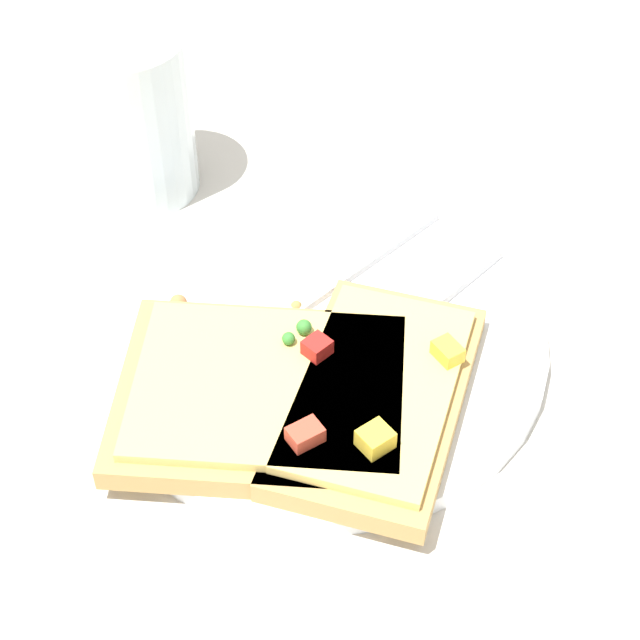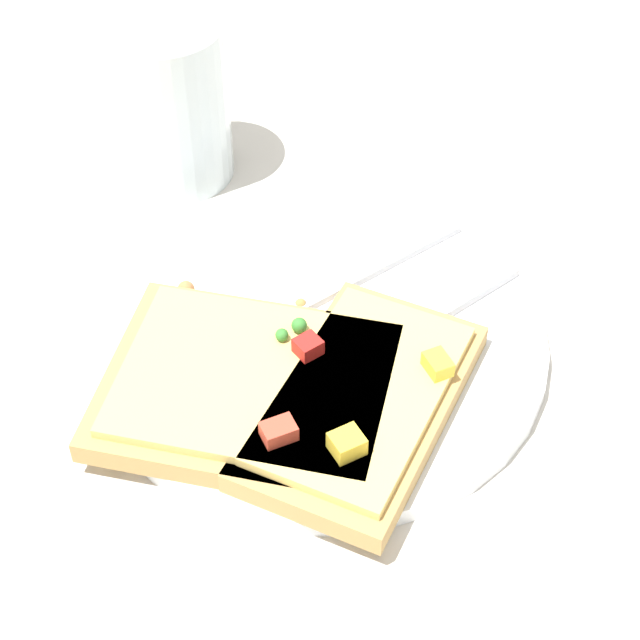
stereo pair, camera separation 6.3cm
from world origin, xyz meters
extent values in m
plane|color=beige|center=(0.00, 0.00, 0.00)|extent=(4.00, 4.00, 0.00)
cylinder|color=white|center=(0.00, 0.00, 0.01)|extent=(0.27, 0.27, 0.01)
cube|color=silver|center=(0.06, -0.04, 0.01)|extent=(0.08, 0.11, 0.01)
cube|color=silver|center=(0.01, 0.03, 0.01)|extent=(0.05, 0.06, 0.01)
cube|color=silver|center=(-0.01, 0.07, 0.01)|extent=(0.02, 0.02, 0.00)
cube|color=silver|center=(-0.01, 0.07, 0.01)|extent=(0.02, 0.02, 0.00)
cube|color=silver|center=(-0.02, 0.06, 0.01)|extent=(0.02, 0.02, 0.00)
cube|color=silver|center=(-0.02, 0.06, 0.01)|extent=(0.02, 0.02, 0.00)
cube|color=silver|center=(0.03, -0.09, 0.01)|extent=(0.06, 0.07, 0.01)
cube|color=silver|center=(-0.03, -0.02, 0.01)|extent=(0.09, 0.11, 0.00)
cube|color=tan|center=(-0.05, 0.04, 0.02)|extent=(0.17, 0.20, 0.01)
cube|color=#E0C16B|center=(-0.05, 0.04, 0.03)|extent=(0.15, 0.17, 0.01)
sphere|color=#388433|center=(-0.02, 0.02, 0.04)|extent=(0.01, 0.01, 0.01)
sphere|color=#388433|center=(-0.02, 0.01, 0.04)|extent=(0.01, 0.01, 0.01)
cube|color=red|center=(-0.03, 0.01, 0.04)|extent=(0.02, 0.02, 0.01)
cube|color=tan|center=(-0.06, -0.02, 0.02)|extent=(0.18, 0.16, 0.01)
cube|color=#E0C16B|center=(-0.06, -0.02, 0.03)|extent=(0.16, 0.14, 0.01)
cube|color=yellow|center=(-0.05, -0.06, 0.04)|extent=(0.02, 0.02, 0.01)
cube|color=yellow|center=(-0.10, -0.01, 0.04)|extent=(0.02, 0.02, 0.01)
cube|color=#D14733|center=(-0.09, 0.03, 0.04)|extent=(0.02, 0.02, 0.01)
sphere|color=#A18346|center=(0.02, 0.01, 0.02)|extent=(0.01, 0.01, 0.01)
sphere|color=#B87948|center=(0.04, 0.08, 0.02)|extent=(0.01, 0.01, 0.01)
cylinder|color=silver|center=(0.18, 0.09, 0.06)|extent=(0.08, 0.08, 0.12)
camera|label=1|loc=(-0.43, 0.09, 0.47)|focal=60.00mm
camera|label=2|loc=(-0.44, 0.02, 0.47)|focal=60.00mm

